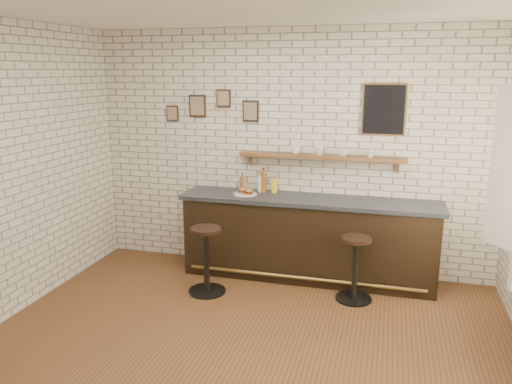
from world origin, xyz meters
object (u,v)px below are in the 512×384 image
(condiment_bottle_yellow, at_px, (274,186))
(ciabatta_sandwich, at_px, (246,191))
(shelf_cup_b, at_px, (319,151))
(shelf_cup_d, at_px, (371,153))
(bar_counter, at_px, (308,238))
(bar_stool_right, at_px, (355,266))
(bitters_bottle_amber, at_px, (263,182))
(bitters_bottle_white, at_px, (260,184))
(shelf_cup_a, at_px, (296,150))
(sandwich_plate, at_px, (245,194))
(bar_stool_left, at_px, (206,258))
(shelf_cup_c, at_px, (344,153))
(bitters_bottle_brown, at_px, (242,184))

(condiment_bottle_yellow, bearing_deg, ciabatta_sandwich, -148.65)
(shelf_cup_b, xyz_separation_m, shelf_cup_d, (0.60, 0.00, -0.00))
(condiment_bottle_yellow, bearing_deg, bar_counter, -18.93)
(condiment_bottle_yellow, relative_size, shelf_cup_d, 2.14)
(bar_stool_right, distance_m, shelf_cup_b, 1.44)
(bitters_bottle_amber, distance_m, shelf_cup_d, 1.35)
(bitters_bottle_white, height_order, bar_stool_right, bitters_bottle_white)
(bar_counter, relative_size, shelf_cup_a, 24.62)
(sandwich_plate, height_order, ciabatta_sandwich, ciabatta_sandwich)
(bitters_bottle_white, height_order, shelf_cup_d, shelf_cup_d)
(bar_counter, distance_m, shelf_cup_b, 1.07)
(bar_counter, relative_size, bitters_bottle_white, 12.26)
(bar_counter, relative_size, shelf_cup_b, 29.02)
(ciabatta_sandwich, distance_m, shelf_cup_b, 1.01)
(ciabatta_sandwich, xyz_separation_m, shelf_cup_d, (1.46, 0.23, 0.49))
(sandwich_plate, height_order, shelf_cup_d, shelf_cup_d)
(shelf_cup_d, bearing_deg, bar_stool_left, -143.40)
(shelf_cup_c, bearing_deg, ciabatta_sandwich, 122.12)
(bar_stool_right, bearing_deg, shelf_cup_c, 109.21)
(bar_stool_right, bearing_deg, ciabatta_sandwich, 162.13)
(bitters_bottle_white, relative_size, condiment_bottle_yellow, 1.21)
(shelf_cup_b, bearing_deg, bar_stool_left, -176.41)
(bitters_bottle_brown, relative_size, bar_stool_left, 0.29)
(bitters_bottle_amber, distance_m, shelf_cup_c, 1.05)
(bar_stool_right, height_order, shelf_cup_b, shelf_cup_b)
(bar_stool_right, height_order, shelf_cup_a, shelf_cup_a)
(bar_counter, distance_m, bitters_bottle_brown, 1.07)
(ciabatta_sandwich, height_order, bar_stool_right, ciabatta_sandwich)
(bar_stool_left, distance_m, shelf_cup_c, 2.03)
(bar_stool_left, xyz_separation_m, shelf_cup_c, (1.41, 0.92, 1.13))
(bar_counter, height_order, bitters_bottle_brown, bitters_bottle_brown)
(bitters_bottle_brown, distance_m, shelf_cup_b, 1.06)
(condiment_bottle_yellow, height_order, bar_stool_left, condiment_bottle_yellow)
(bar_stool_right, xyz_separation_m, shelf_cup_d, (0.08, 0.68, 1.15))
(ciabatta_sandwich, bearing_deg, bitters_bottle_brown, 118.13)
(bitters_bottle_amber, bearing_deg, bitters_bottle_white, -180.00)
(condiment_bottle_yellow, xyz_separation_m, shelf_cup_a, (0.26, 0.04, 0.45))
(shelf_cup_c, height_order, shelf_cup_d, shelf_cup_d)
(bitters_bottle_brown, bearing_deg, bar_stool_right, -23.19)
(bar_counter, distance_m, ciabatta_sandwich, 0.95)
(bar_counter, bearing_deg, bitters_bottle_brown, 169.71)
(ciabatta_sandwich, xyz_separation_m, bitters_bottle_amber, (0.17, 0.19, 0.08))
(bitters_bottle_brown, distance_m, bitters_bottle_amber, 0.28)
(bitters_bottle_brown, xyz_separation_m, bitters_bottle_amber, (0.27, 0.00, 0.03))
(bar_counter, relative_size, bitters_bottle_brown, 13.75)
(bitters_bottle_amber, bearing_deg, shelf_cup_d, 1.87)
(condiment_bottle_yellow, bearing_deg, shelf_cup_b, 4.41)
(bitters_bottle_brown, xyz_separation_m, shelf_cup_d, (1.56, 0.04, 0.44))
(shelf_cup_a, height_order, shelf_cup_d, shelf_cup_a)
(bitters_bottle_brown, distance_m, shelf_cup_c, 1.32)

